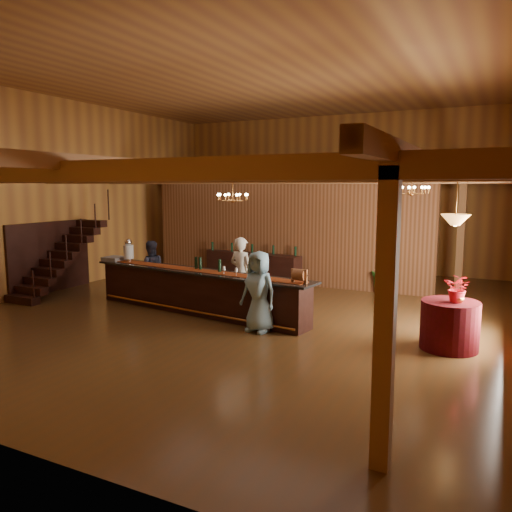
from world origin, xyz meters
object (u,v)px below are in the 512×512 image
at_px(beverage_dispenser, 129,251).
at_px(chandelier_left, 233,197).
at_px(guest, 259,292).
at_px(tasting_bar, 197,291).
at_px(backbar_shelf, 252,267).
at_px(staff_second, 151,270).
at_px(pendant_lamp, 456,220).
at_px(raffle_drum, 299,275).
at_px(bartender, 241,273).
at_px(round_table, 450,325).
at_px(chandelier_right, 412,190).
at_px(floor_plant, 386,269).

distance_m(beverage_dispenser, chandelier_left, 3.11).
bearing_deg(guest, tasting_bar, 169.78).
distance_m(backbar_shelf, chandelier_left, 3.51).
relative_size(staff_second, guest, 0.92).
relative_size(pendant_lamp, guest, 0.53).
distance_m(beverage_dispenser, staff_second, 0.77).
height_order(raffle_drum, bartender, bartender).
bearing_deg(raffle_drum, pendant_lamp, 4.53).
bearing_deg(round_table, bartender, 168.88).
xyz_separation_m(pendant_lamp, guest, (-3.66, -0.54, -1.56)).
bearing_deg(chandelier_right, beverage_dispenser, -162.68).
relative_size(round_table, chandelier_left, 1.31).
xyz_separation_m(round_table, pendant_lamp, (-0.00, -0.00, 1.95)).
relative_size(tasting_bar, raffle_drum, 18.23).
bearing_deg(staff_second, tasting_bar, 119.13).
xyz_separation_m(beverage_dispenser, raffle_drum, (5.13, -0.81, -0.11)).
height_order(tasting_bar, guest, guest).
xyz_separation_m(beverage_dispenser, staff_second, (0.41, 0.38, -0.53)).
bearing_deg(beverage_dispenser, floor_plant, 33.10).
bearing_deg(bartender, backbar_shelf, -57.16).
distance_m(backbar_shelf, round_table, 7.49).
distance_m(backbar_shelf, floor_plant, 4.11).
height_order(chandelier_left, bartender, chandelier_left).
bearing_deg(tasting_bar, staff_second, 166.89).
bearing_deg(guest, chandelier_left, 140.01).
xyz_separation_m(raffle_drum, guest, (-0.77, -0.31, -0.36)).
distance_m(tasting_bar, backbar_shelf, 4.04).
distance_m(backbar_shelf, pendant_lamp, 7.74).
xyz_separation_m(round_table, guest, (-3.66, -0.54, 0.39)).
distance_m(tasting_bar, bartender, 1.15).
distance_m(tasting_bar, chandelier_left, 2.63).
bearing_deg(round_table, staff_second, 172.83).
bearing_deg(guest, beverage_dispenser, 175.87).
bearing_deg(beverage_dispenser, chandelier_left, 22.13).
xyz_separation_m(chandelier_right, bartender, (-3.65, -1.75, -2.02)).
relative_size(raffle_drum, pendant_lamp, 0.38).
distance_m(round_table, floor_plant, 4.92).
distance_m(round_table, chandelier_right, 3.85).
height_order(tasting_bar, staff_second, staff_second).
distance_m(beverage_dispenser, guest, 4.53).
distance_m(pendant_lamp, guest, 4.02).
bearing_deg(round_table, chandelier_right, 114.17).
xyz_separation_m(backbar_shelf, pendant_lamp, (6.20, -4.20, 1.94)).
bearing_deg(pendant_lamp, backbar_shelf, 145.89).
xyz_separation_m(pendant_lamp, floor_plant, (-2.11, 4.44, -1.71)).
height_order(backbar_shelf, guest, guest).
height_order(round_table, floor_plant, floor_plant).
xyz_separation_m(tasting_bar, raffle_drum, (2.75, -0.43, 0.68)).
xyz_separation_m(chandelier_right, pendant_lamp, (1.21, -2.71, -0.51)).
xyz_separation_m(raffle_drum, pendant_lamp, (2.89, 0.23, 1.20)).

